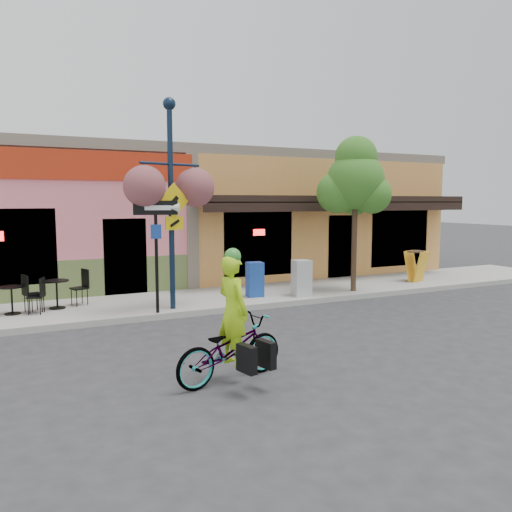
{
  "coord_description": "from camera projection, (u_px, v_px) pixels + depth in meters",
  "views": [
    {
      "loc": [
        -5.73,
        -10.85,
        2.79
      ],
      "look_at": [
        -0.29,
        0.5,
        1.4
      ],
      "focal_mm": 35.0,
      "sensor_mm": 36.0,
      "label": 1
    }
  ],
  "objects": [
    {
      "name": "ground",
      "position": [
        275.0,
        313.0,
        12.49
      ],
      "size": [
        90.0,
        90.0,
        0.0
      ],
      "primitive_type": "plane",
      "color": "#2D2D30",
      "rests_on": "ground"
    },
    {
      "name": "sidewalk",
      "position": [
        242.0,
        296.0,
        14.28
      ],
      "size": [
        24.0,
        3.0,
        0.15
      ],
      "primitive_type": "cube",
      "color": "#9E9B93",
      "rests_on": "ground"
    },
    {
      "name": "curb",
      "position": [
        265.0,
        306.0,
        12.98
      ],
      "size": [
        24.0,
        0.12,
        0.15
      ],
      "primitive_type": "cube",
      "color": "#A8A59E",
      "rests_on": "ground"
    },
    {
      "name": "building",
      "position": [
        183.0,
        215.0,
        18.97
      ],
      "size": [
        18.2,
        8.2,
        4.5
      ],
      "primitive_type": null,
      "color": "pink",
      "rests_on": "ground"
    },
    {
      "name": "bicycle",
      "position": [
        230.0,
        349.0,
        7.73
      ],
      "size": [
        2.04,
        1.1,
        1.02
      ],
      "primitive_type": "imported",
      "rotation": [
        0.0,
        0.0,
        1.8
      ],
      "color": "maroon",
      "rests_on": "ground"
    },
    {
      "name": "cyclist_rider",
      "position": [
        233.0,
        326.0,
        7.71
      ],
      "size": [
        0.54,
        0.71,
        1.72
      ],
      "primitive_type": "imported",
      "rotation": [
        0.0,
        0.0,
        1.8
      ],
      "color": "#ABE418",
      "rests_on": "ground"
    },
    {
      "name": "lamp_post",
      "position": [
        171.0,
        205.0,
        12.03
      ],
      "size": [
        1.74,
        1.06,
        5.09
      ],
      "primitive_type": null,
      "rotation": [
        0.0,
        0.0,
        0.27
      ],
      "color": "#102034",
      "rests_on": "sidewalk"
    },
    {
      "name": "one_way_sign",
      "position": [
        157.0,
        257.0,
        11.71
      ],
      "size": [
        1.04,
        0.43,
        2.65
      ],
      "primitive_type": null,
      "rotation": [
        0.0,
        0.0,
        -0.22
      ],
      "color": "black",
      "rests_on": "sidewalk"
    },
    {
      "name": "cafe_set_left",
      "position": [
        12.0,
        296.0,
        11.63
      ],
      "size": [
        1.6,
        1.16,
        0.86
      ],
      "primitive_type": null,
      "rotation": [
        0.0,
        0.0,
        -0.34
      ],
      "color": "black",
      "rests_on": "sidewalk"
    },
    {
      "name": "cafe_set_right",
      "position": [
        57.0,
        290.0,
        12.26
      ],
      "size": [
        1.71,
        1.24,
        0.92
      ],
      "primitive_type": null,
      "rotation": [
        0.0,
        0.0,
        0.34
      ],
      "color": "black",
      "rests_on": "sidewalk"
    },
    {
      "name": "newspaper_box_blue",
      "position": [
        255.0,
        279.0,
        13.82
      ],
      "size": [
        0.47,
        0.43,
        0.96
      ],
      "primitive_type": null,
      "rotation": [
        0.0,
        0.0,
        -0.12
      ],
      "color": "#19419B",
      "rests_on": "sidewalk"
    },
    {
      "name": "newspaper_box_grey",
      "position": [
        302.0,
        278.0,
        13.93
      ],
      "size": [
        0.51,
        0.47,
        1.0
      ],
      "primitive_type": null,
      "rotation": [
        0.0,
        0.0,
        -0.11
      ],
      "color": "#BBBBBB",
      "rests_on": "sidewalk"
    },
    {
      "name": "street_tree",
      "position": [
        355.0,
        214.0,
        14.51
      ],
      "size": [
        2.26,
        2.26,
        4.56
      ],
      "primitive_type": null,
      "rotation": [
        0.0,
        0.0,
        -0.33
      ],
      "color": "#3D7A26",
      "rests_on": "sidewalk"
    },
    {
      "name": "sandwich_board",
      "position": [
        421.0,
        267.0,
        16.28
      ],
      "size": [
        0.73,
        0.63,
        1.02
      ],
      "primitive_type": null,
      "rotation": [
        0.0,
        0.0,
        0.35
      ],
      "color": "yellow",
      "rests_on": "sidewalk"
    }
  ]
}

